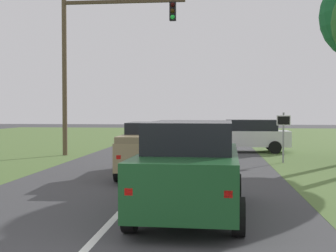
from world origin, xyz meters
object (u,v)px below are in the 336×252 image
object	(u,v)px
red_suv_near	(191,166)
traffic_light	(93,50)
crossing_suv_far	(248,135)
pickup_truck_lead	(155,148)
keep_moving_sign	(283,130)

from	to	relation	value
red_suv_near	traffic_light	world-z (taller)	traffic_light
traffic_light	crossing_suv_far	bearing A→B (deg)	19.82
crossing_suv_far	traffic_light	bearing A→B (deg)	-160.18
traffic_light	crossing_suv_far	world-z (taller)	traffic_light
red_suv_near	crossing_suv_far	xyz separation A→B (m)	(2.37, 15.52, -0.13)
pickup_truck_lead	red_suv_near	bearing A→B (deg)	-75.09
traffic_light	pickup_truck_lead	bearing A→B (deg)	-58.82
traffic_light	keep_moving_sign	world-z (taller)	traffic_light
pickup_truck_lead	crossing_suv_far	size ratio (longest dim) A/B	1.16
red_suv_near	keep_moving_sign	world-z (taller)	keep_moving_sign
traffic_light	crossing_suv_far	distance (m)	9.59
pickup_truck_lead	traffic_light	size ratio (longest dim) A/B	0.64
pickup_truck_lead	keep_moving_sign	bearing A→B (deg)	40.58
traffic_light	crossing_suv_far	xyz separation A→B (m)	(8.00, 2.88, -4.44)
red_suv_near	crossing_suv_far	distance (m)	15.70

